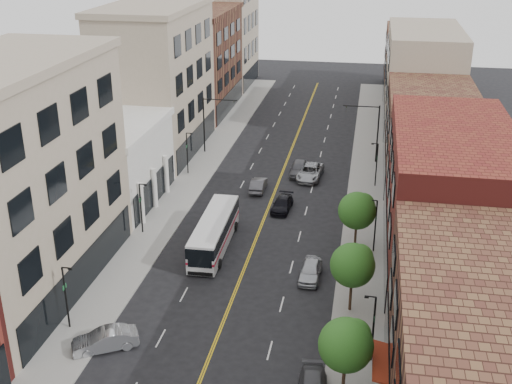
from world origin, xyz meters
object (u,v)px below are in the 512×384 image
Objects in this scene: city_bus at (214,231)px; car_lane_c at (299,168)px; car_lane_behind at (258,185)px; car_angle_b at (105,340)px; car_parked_far at (310,270)px; car_lane_b at (310,172)px; car_lane_a at (282,204)px.

car_lane_c is (5.49, 19.79, -0.88)m from city_bus.
car_lane_behind is 0.90× the size of car_lane_c.
car_parked_far is at bearing 103.27° from car_angle_b.
car_lane_c is at bearing 135.60° from car_angle_b.
car_lane_c reaches higher than car_parked_far.
car_angle_b is at bearing 78.53° from car_lane_behind.
car_lane_b is (-2.35, 22.85, 0.05)m from car_parked_far.
car_lane_b is 1.20× the size of car_lane_c.
car_lane_behind is at bearing -124.67° from car_lane_c.
car_lane_c is at bearing 91.15° from car_lane_a.
car_lane_b is (5.32, 4.74, 0.09)m from car_lane_behind.
car_lane_a is (3.36, -4.75, -0.06)m from car_lane_behind.
car_lane_b is at bearing 82.47° from car_lane_a.
car_angle_b is 27.17m from car_lane_a.
city_bus is 2.48× the size of car_angle_b.
car_lane_behind is (-7.66, 18.11, -0.04)m from car_parked_far.
car_angle_b is at bearing -105.02° from car_lane_a.
city_bus is 14.29m from car_lane_behind.
city_bus is 2.62× the size of car_parked_far.
car_lane_behind is 6.85m from car_lane_c.
city_bus reaches higher than car_lane_behind.
city_bus is at bearing 158.69° from car_parked_far.
car_parked_far reaches higher than car_lane_a.
car_angle_b is 37.26m from car_lane_c.
car_parked_far is at bearing -24.31° from city_bus.
car_lane_c is (3.90, 5.63, 0.11)m from car_lane_behind.
car_lane_a is at bearing 131.14° from car_angle_b.
car_angle_b is at bearing -135.19° from car_parked_far.
car_lane_behind is 7.12m from car_lane_b.
car_lane_behind is 0.75× the size of car_lane_b.
car_angle_b is 36.80m from car_lane_b.
car_angle_b is at bearing -102.55° from car_lane_b.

